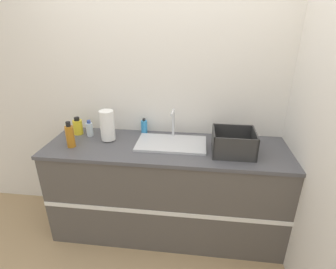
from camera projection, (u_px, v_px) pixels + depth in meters
The scene contains 11 objects.
ground_plane at pixel (163, 252), 2.30m from camera, with size 12.00×12.00×0.00m, color tan.
wall_back at pixel (171, 89), 2.36m from camera, with size 4.44×0.06×2.60m.
wall_right at pixel (307, 104), 1.94m from camera, with size 0.06×2.62×2.60m.
counter_cabinet at pixel (167, 189), 2.40m from camera, with size 2.06×0.64×0.89m.
sink at pixel (171, 142), 2.24m from camera, with size 0.59×0.34×0.27m.
paper_towel_roll at pixel (107, 126), 2.27m from camera, with size 0.12×0.12×0.27m.
dish_rack at pixel (233, 145), 2.08m from camera, with size 0.33×0.29×0.19m.
bottle_amber at pixel (70, 136), 2.17m from camera, with size 0.07×0.07×0.22m.
bottle_clear at pixel (90, 129), 2.39m from camera, with size 0.06×0.06×0.15m.
bottle_yellow at pixel (78, 127), 2.43m from camera, with size 0.09×0.09×0.16m.
soap_dispenser at pixel (144, 127), 2.44m from camera, with size 0.06×0.06×0.15m.
Camera 1 is at (0.25, -1.67, 1.87)m, focal length 28.00 mm.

